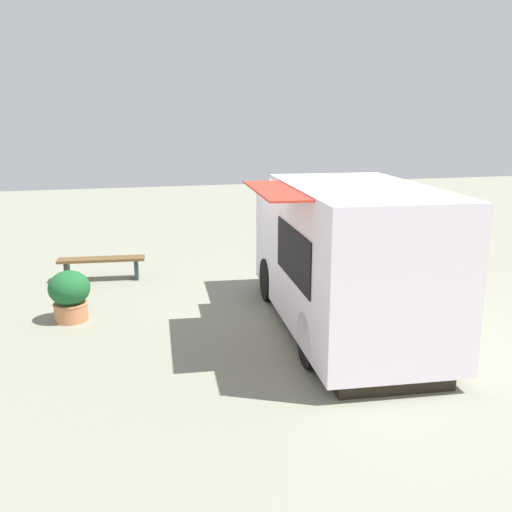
{
  "coord_description": "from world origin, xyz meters",
  "views": [
    {
      "loc": [
        -10.04,
        3.68,
        3.65
      ],
      "look_at": [
        0.78,
        0.9,
        0.93
      ],
      "focal_mm": 41.43,
      "sensor_mm": 36.0,
      "label": 1
    }
  ],
  "objects": [
    {
      "name": "ground_plane",
      "position": [
        0.0,
        0.0,
        0.0
      ],
      "size": [
        40.0,
        40.0,
        0.0
      ],
      "primitive_type": "plane",
      "color": "gray"
    },
    {
      "name": "food_truck",
      "position": [
        -1.07,
        -0.13,
        1.24
      ],
      "size": [
        5.69,
        2.99,
        2.57
      ],
      "color": "white",
      "rests_on": "ground_plane"
    },
    {
      "name": "planter_flowering_near",
      "position": [
        4.41,
        -0.67,
        0.34
      ],
      "size": [
        0.45,
        0.45,
        0.64
      ],
      "color": "beige",
      "rests_on": "ground_plane"
    },
    {
      "name": "planter_flowering_far",
      "position": [
        0.54,
        4.4,
        0.49
      ],
      "size": [
        0.73,
        0.73,
        0.92
      ],
      "color": "#C1774C",
      "rests_on": "ground_plane"
    },
    {
      "name": "plaza_bench",
      "position": [
        3.12,
        3.84,
        0.39
      ],
      "size": [
        0.59,
        1.92,
        0.51
      ],
      "color": "brown",
      "rests_on": "ground_plane"
    }
  ]
}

